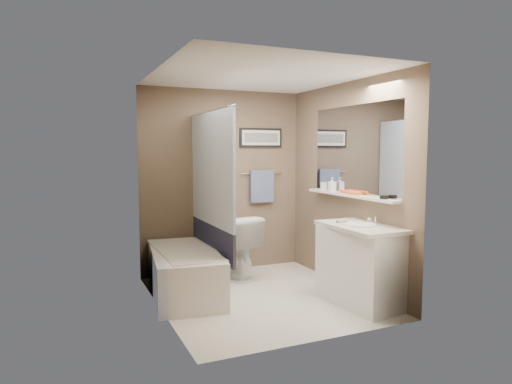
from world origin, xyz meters
name	(u,v)px	position (x,y,z in m)	size (l,w,h in m)	color
ground	(261,297)	(0.00, 0.00, 0.00)	(2.50, 2.50, 0.00)	silver
ceiling	(262,77)	(0.00, 0.00, 2.38)	(2.20, 2.50, 0.04)	white
wall_back	(223,181)	(0.00, 1.23, 1.20)	(2.20, 0.04, 2.40)	brown
wall_front	(323,200)	(0.00, -1.23, 1.20)	(2.20, 0.04, 2.40)	brown
wall_left	(162,192)	(-1.08, 0.00, 1.20)	(0.04, 2.50, 2.40)	brown
wall_right	(345,185)	(1.08, 0.00, 1.20)	(0.04, 2.50, 2.40)	brown
tile_surround	(151,207)	(-1.09, 0.50, 1.00)	(0.02, 1.55, 2.00)	#BCAE8E
curtain_rod	(211,111)	(-0.40, 0.50, 2.05)	(0.02, 0.02, 1.55)	silver
curtain_upper	(212,169)	(-0.40, 0.50, 1.40)	(0.03, 1.45, 1.28)	white
curtain_lower	(212,240)	(-0.40, 0.50, 0.58)	(0.03, 1.45, 0.36)	#222340
mirror	(354,150)	(1.09, -0.15, 1.62)	(0.02, 1.60, 1.00)	silver
shelf	(349,195)	(1.04, -0.15, 1.10)	(0.12, 1.60, 0.03)	silver
towel_bar	(261,173)	(0.55, 1.22, 1.30)	(0.02, 0.02, 0.60)	silver
towel	(262,186)	(0.55, 1.20, 1.12)	(0.34, 0.05, 0.44)	#8190BC
art_frame	(261,138)	(0.55, 1.23, 1.78)	(0.62, 0.03, 0.26)	black
art_mat	(261,138)	(0.55, 1.22, 1.78)	(0.56, 0.00, 0.20)	white
art_image	(261,138)	(0.55, 1.22, 1.78)	(0.50, 0.00, 0.13)	#595959
door	(377,220)	(0.55, -1.24, 1.00)	(0.80, 0.02, 2.00)	silver
door_handle	(342,221)	(0.22, -1.19, 1.00)	(0.02, 0.02, 0.10)	silver
bathtub	(184,272)	(-0.75, 0.43, 0.25)	(0.70, 1.50, 0.50)	white
tub_rim	(184,250)	(-0.75, 0.43, 0.50)	(0.56, 1.36, 0.02)	beige
toilet	(233,246)	(-0.01, 0.85, 0.40)	(0.45, 0.78, 0.80)	white
vanity	(361,267)	(0.85, -0.63, 0.40)	(0.50, 0.90, 0.80)	silver
countertop	(361,227)	(0.84, -0.63, 0.82)	(0.54, 0.96, 0.04)	beige
sink_basin	(360,224)	(0.83, -0.63, 0.85)	(0.34, 0.34, 0.01)	white
faucet_spout	(376,219)	(1.03, -0.63, 0.89)	(0.02, 0.02, 0.10)	silver
faucet_knob	(370,220)	(1.03, -0.53, 0.87)	(0.05, 0.05, 0.05)	silver
candle_bowl_near	(384,197)	(1.04, -0.75, 1.14)	(0.09, 0.09, 0.04)	black
hair_brush_front	(354,193)	(1.04, -0.24, 1.14)	(0.04, 0.04, 0.22)	#DC5E1F
hair_brush_back	(347,192)	(1.04, -0.09, 1.14)	(0.04, 0.04, 0.22)	#E1491F
pink_comb	(340,192)	(1.04, 0.05, 1.12)	(0.03, 0.16, 0.01)	pink
glass_jar	(324,186)	(1.04, 0.40, 1.17)	(0.08, 0.08, 0.10)	silver
soap_bottle	(332,184)	(1.04, 0.21, 1.20)	(0.08, 0.08, 0.17)	#999999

